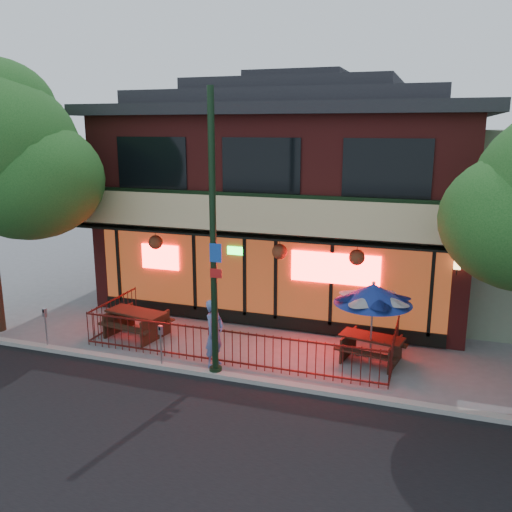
{
  "coord_description": "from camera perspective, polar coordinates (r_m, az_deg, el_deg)",
  "views": [
    {
      "loc": [
        5.04,
        -11.99,
        6.08
      ],
      "look_at": [
        0.26,
        2.0,
        2.56
      ],
      "focal_mm": 38.0,
      "sensor_mm": 36.0,
      "label": 1
    }
  ],
  "objects": [
    {
      "name": "curb",
      "position": [
        13.92,
        -4.43,
        -12.29
      ],
      "size": [
        80.0,
        0.25,
        0.12
      ],
      "primitive_type": "cube",
      "color": "#999993",
      "rests_on": "ground"
    },
    {
      "name": "parking_meter_far",
      "position": [
        16.3,
        -21.29,
        -6.45
      ],
      "size": [
        0.13,
        0.11,
        1.19
      ],
      "color": "#95979D",
      "rests_on": "ground"
    },
    {
      "name": "patio_umbrella",
      "position": [
        14.15,
        12.23,
        -3.92
      ],
      "size": [
        2.0,
        2.0,
        2.28
      ],
      "color": "gray",
      "rests_on": "ground"
    },
    {
      "name": "restaurant_building",
      "position": [
        19.85,
        4.11,
        7.7
      ],
      "size": [
        12.96,
        9.49,
        8.05
      ],
      "color": "maroon",
      "rests_on": "ground"
    },
    {
      "name": "picnic_table_left",
      "position": [
        16.6,
        -12.46,
        -6.56
      ],
      "size": [
        2.01,
        1.66,
        0.77
      ],
      "color": "#371F14",
      "rests_on": "ground"
    },
    {
      "name": "street_light",
      "position": [
        12.97,
        -4.5,
        0.28
      ],
      "size": [
        0.43,
        0.32,
        7.0
      ],
      "color": "black",
      "rests_on": "ground"
    },
    {
      "name": "pedestrian",
      "position": [
        14.17,
        -4.41,
        -8.12
      ],
      "size": [
        0.52,
        0.71,
        1.79
      ],
      "primitive_type": "imported",
      "rotation": [
        0.0,
        0.0,
        1.42
      ],
      "color": "#5973B3",
      "rests_on": "ground"
    },
    {
      "name": "picnic_table_right",
      "position": [
        14.87,
        12.06,
        -9.12
      ],
      "size": [
        1.85,
        1.55,
        0.71
      ],
      "color": "#381C13",
      "rests_on": "ground"
    },
    {
      "name": "parking_meter_near",
      "position": [
        14.25,
        -10.0,
        -8.64
      ],
      "size": [
        0.13,
        0.12,
        1.16
      ],
      "color": "gray",
      "rests_on": "ground"
    },
    {
      "name": "ground",
      "position": [
        14.36,
        -3.63,
        -11.7
      ],
      "size": [
        80.0,
        80.0,
        0.0
      ],
      "primitive_type": "plane",
      "color": "gray",
      "rests_on": "ground"
    },
    {
      "name": "patio_fence",
      "position": [
        14.53,
        -2.9,
        -8.66
      ],
      "size": [
        8.44,
        2.62,
        1.0
      ],
      "color": "#4C1410",
      "rests_on": "ground"
    }
  ]
}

